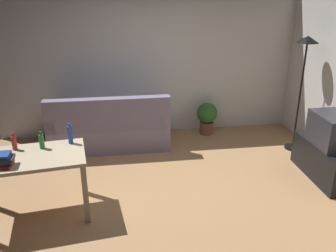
% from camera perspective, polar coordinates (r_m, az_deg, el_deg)
% --- Properties ---
extents(ground_plane, '(5.20, 4.40, 0.02)m').
position_cam_1_polar(ground_plane, '(4.71, -0.35, -10.95)').
color(ground_plane, tan).
extents(wall_rear, '(5.20, 0.10, 2.70)m').
position_cam_1_polar(wall_rear, '(6.26, -3.17, 10.87)').
color(wall_rear, silver).
rests_on(wall_rear, ground_plane).
extents(couch, '(1.90, 0.84, 0.92)m').
position_cam_1_polar(couch, '(5.95, -9.19, -0.50)').
color(couch, gray).
rests_on(couch, ground_plane).
extents(tv_stand, '(0.44, 1.10, 0.48)m').
position_cam_1_polar(tv_stand, '(5.45, 23.63, -5.10)').
color(tv_stand, black).
rests_on(tv_stand, ground_plane).
extents(tv, '(0.41, 0.60, 0.44)m').
position_cam_1_polar(tv, '(5.28, 24.41, -0.63)').
color(tv, '#2D2D33').
rests_on(tv, tv_stand).
extents(torchiere_lamp, '(0.32, 0.32, 1.81)m').
position_cam_1_polar(torchiere_lamp, '(5.84, 20.78, 9.33)').
color(torchiere_lamp, black).
rests_on(torchiere_lamp, ground_plane).
extents(desk, '(1.28, 0.85, 0.76)m').
position_cam_1_polar(desk, '(4.31, -20.95, -5.75)').
color(desk, '#C6B28E').
rests_on(desk, ground_plane).
extents(potted_plant, '(0.36, 0.36, 0.57)m').
position_cam_1_polar(potted_plant, '(6.41, 6.17, 1.57)').
color(potted_plant, brown).
rests_on(potted_plant, ground_plane).
extents(bottle_red, '(0.06, 0.06, 0.20)m').
position_cam_1_polar(bottle_red, '(4.45, -23.15, -2.43)').
color(bottle_red, '#AD2323').
rests_on(bottle_red, desk).
extents(bottle_green, '(0.06, 0.06, 0.21)m').
position_cam_1_polar(bottle_green, '(4.37, -19.35, -2.26)').
color(bottle_green, '#1E722D').
rests_on(bottle_green, desk).
extents(bottle_blue, '(0.06, 0.06, 0.26)m').
position_cam_1_polar(bottle_blue, '(4.39, -15.22, -1.31)').
color(bottle_blue, '#2347A3').
rests_on(bottle_blue, desk).
extents(book_stack, '(0.28, 0.19, 0.14)m').
position_cam_1_polar(book_stack, '(4.11, -24.88, -5.00)').
color(book_stack, maroon).
rests_on(book_stack, desk).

